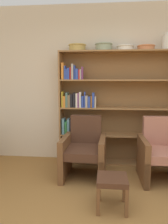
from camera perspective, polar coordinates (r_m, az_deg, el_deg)
wall_back at (r=3.95m, az=6.72°, el=7.09°), size 12.00×0.06×2.75m
bookshelf at (r=3.81m, az=6.59°, el=0.60°), size 2.10×0.30×1.94m
bowl_copper at (r=3.83m, az=-1.76°, el=16.52°), size 0.30×0.30×0.11m
bowl_cream at (r=3.80m, az=5.20°, el=16.63°), size 0.29×0.29×0.12m
bowl_terracotta at (r=3.81m, az=10.71°, el=16.20°), size 0.28×0.28×0.08m
bowl_slate at (r=3.85m, az=15.89°, el=15.92°), size 0.29×0.29×0.08m
vase_tall at (r=3.93m, az=20.83°, el=16.64°), size 0.15×0.15×0.27m
armchair_leather at (r=3.36m, az=0.06°, el=-10.02°), size 0.67×0.71×0.90m
armchair_cushioned at (r=3.45m, az=19.66°, el=-10.02°), size 0.65×0.69×0.90m
footstool at (r=2.61m, az=7.36°, el=-17.92°), size 0.34×0.34×0.38m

